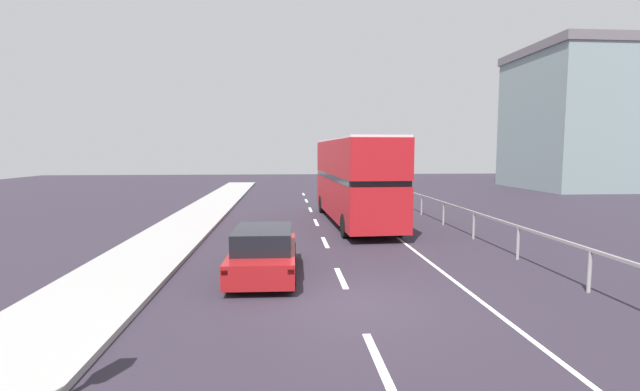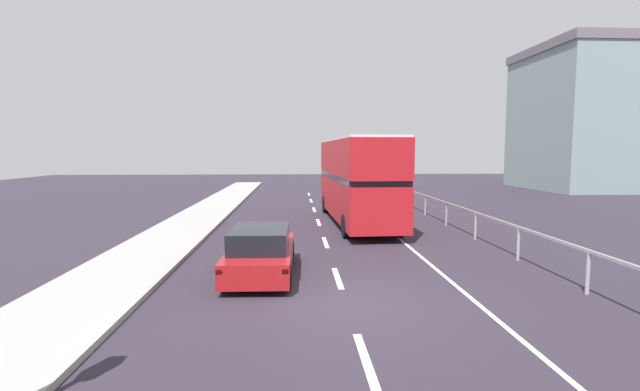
% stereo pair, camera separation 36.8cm
% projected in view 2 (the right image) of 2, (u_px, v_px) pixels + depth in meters
% --- Properties ---
extents(ground_plane, '(75.51, 120.00, 0.10)m').
position_uv_depth(ground_plane, '(346.00, 304.00, 10.68)').
color(ground_plane, '#2A242F').
extents(near_sidewalk_kerb, '(2.86, 80.00, 0.14)m').
position_uv_depth(near_sidewalk_kerb, '(75.00, 304.00, 10.31)').
color(near_sidewalk_kerb, '#969592').
rests_on(near_sidewalk_kerb, ground).
extents(lane_paint_markings, '(3.22, 46.00, 0.01)m').
position_uv_depth(lane_paint_markings, '(370.00, 236.00, 19.04)').
color(lane_paint_markings, silver).
rests_on(lane_paint_markings, ground).
extents(bridge_side_railing, '(0.10, 42.00, 1.13)m').
position_uv_depth(bridge_side_railing, '(460.00, 212.00, 19.87)').
color(bridge_side_railing, gray).
rests_on(bridge_side_railing, ground).
extents(distant_building_block, '(18.95, 11.94, 13.29)m').
position_uv_depth(distant_building_block, '(631.00, 118.00, 42.46)').
color(distant_building_block, gray).
rests_on(distant_building_block, ground).
extents(double_decker_bus_red, '(2.89, 10.87, 4.19)m').
position_uv_depth(double_decker_bus_red, '(357.00, 178.00, 22.25)').
color(double_decker_bus_red, '#AC171D').
rests_on(double_decker_bus_red, ground).
extents(hatchback_car_near, '(1.92, 4.39, 1.40)m').
position_uv_depth(hatchback_car_near, '(261.00, 252.00, 12.95)').
color(hatchback_car_near, maroon).
rests_on(hatchback_car_near, ground).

